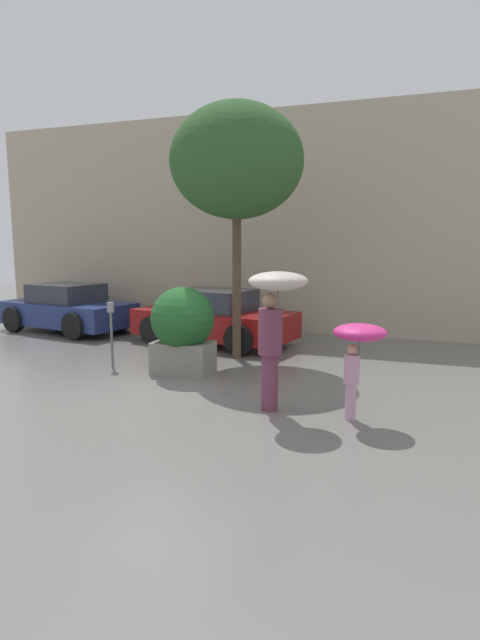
{
  "coord_description": "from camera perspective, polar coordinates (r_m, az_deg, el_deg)",
  "views": [
    {
      "loc": [
        3.63,
        -7.0,
        2.45
      ],
      "look_at": [
        0.65,
        1.6,
        1.05
      ],
      "focal_mm": 28.0,
      "sensor_mm": 36.0,
      "label": 1
    }
  ],
  "objects": [
    {
      "name": "ground_plane",
      "position": [
        8.26,
        -7.99,
        -8.6
      ],
      "size": [
        40.0,
        40.0,
        0.0
      ],
      "primitive_type": "plane",
      "color": "slate"
    },
    {
      "name": "street_tree",
      "position": [
        10.66,
        -0.38,
        17.6
      ],
      "size": [
        2.74,
        2.74,
        5.27
      ],
      "color": "brown",
      "rests_on": "ground"
    },
    {
      "name": "person_child",
      "position": [
        7.01,
        13.34,
        -2.55
      ],
      "size": [
        0.72,
        0.72,
        1.37
      ],
      "rotation": [
        0.0,
        0.0,
        -0.2
      ],
      "color": "#D199B7",
      "rests_on": "ground"
    },
    {
      "name": "person_adult",
      "position": [
        7.13,
        3.98,
        1.09
      ],
      "size": [
        0.84,
        0.84,
        2.06
      ],
      "rotation": [
        0.0,
        0.0,
        -0.58
      ],
      "color": "brown",
      "rests_on": "ground"
    },
    {
      "name": "parked_car_far",
      "position": [
        14.88,
        -19.12,
        1.2
      ],
      "size": [
        4.1,
        2.48,
        1.34
      ],
      "rotation": [
        0.0,
        0.0,
        1.39
      ],
      "color": "navy",
      "rests_on": "ground"
    },
    {
      "name": "parking_meter",
      "position": [
        10.28,
        -14.53,
        -0.05
      ],
      "size": [
        0.14,
        0.14,
        1.3
      ],
      "color": "#595B60",
      "rests_on": "ground"
    },
    {
      "name": "building_facade",
      "position": [
        13.99,
        4.16,
        10.96
      ],
      "size": [
        18.0,
        0.3,
        6.0
      ],
      "color": "#B7A88E",
      "rests_on": "ground"
    },
    {
      "name": "planter_box",
      "position": [
        9.44,
        -6.57,
        -0.8
      ],
      "size": [
        1.19,
        1.19,
        1.65
      ],
      "color": "gray",
      "rests_on": "ground"
    },
    {
      "name": "parked_car_near",
      "position": [
        12.3,
        -2.98,
        0.18
      ],
      "size": [
        4.2,
        2.51,
        1.34
      ],
      "rotation": [
        0.0,
        0.0,
        1.38
      ],
      "color": "maroon",
      "rests_on": "ground"
    }
  ]
}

